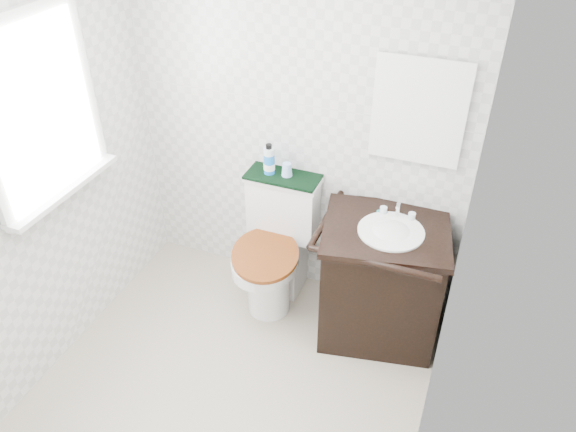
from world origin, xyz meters
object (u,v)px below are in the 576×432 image
Objects in this scene: trash_bin at (341,306)px; mouthwash_bottle at (269,160)px; toilet at (276,251)px; vanity at (381,278)px; cup at (287,169)px.

trash_bin is 1.51× the size of mouthwash_bottle.
toilet is 2.89× the size of trash_bin.
toilet is 0.64m from mouthwash_bottle.
vanity is at bearing -12.77° from mouthwash_bottle.
cup reaches higher than trash_bin.
trash_bin is (0.50, -0.11, -0.23)m from toilet.
trash_bin is at bearing -21.66° from mouthwash_bottle.
vanity is 2.97× the size of trash_bin.
mouthwash_bottle is 2.35× the size of cup.
vanity is 10.53× the size of cup.
vanity is 4.49× the size of mouthwash_bottle.
cup is at bearing 164.38° from vanity.
toilet is 0.97× the size of vanity.
cup is at bearing 5.41° from mouthwash_bottle.
mouthwash_bottle is at bearing 126.06° from toilet.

